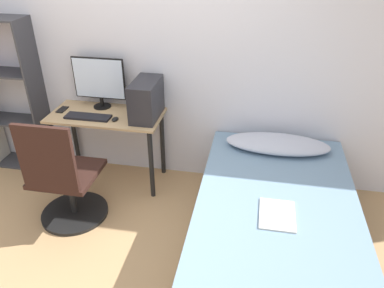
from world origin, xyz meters
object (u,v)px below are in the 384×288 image
Objects in this scene: office_chair at (65,184)px; bed at (274,231)px; monitor at (99,80)px; pc_tower at (146,99)px; keyboard at (88,117)px.

bed is (1.71, -0.12, -0.11)m from office_chair.
bed is 4.10× the size of monitor.
monitor reaches higher than bed.
pc_tower is at bearing 51.80° from office_chair.
pc_tower reaches higher than office_chair.
bed is at bearing -28.94° from monitor.
pc_tower is at bearing 146.22° from bed.
monitor is at bearing 151.06° from bed.
office_chair is at bearing 176.13° from bed.
office_chair is 1.02m from monitor.
office_chair is 2.40× the size of keyboard.
keyboard is at bearing 89.15° from office_chair.
office_chair is 2.00× the size of monitor.
monitor is at bearing 164.75° from pc_tower.
keyboard is (-1.71, 0.67, 0.47)m from bed.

